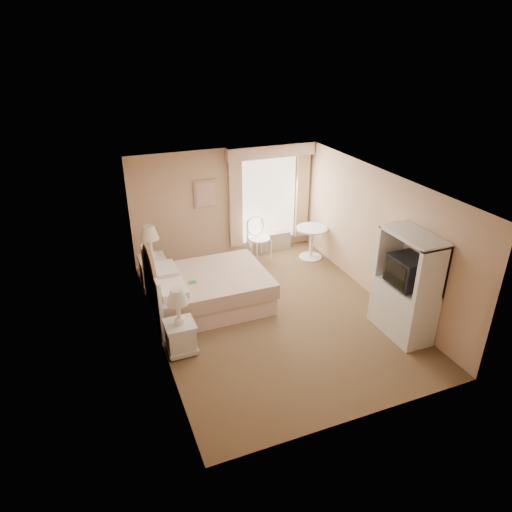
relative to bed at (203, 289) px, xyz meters
name	(u,v)px	position (x,y,z in m)	size (l,w,h in m)	color
room	(275,253)	(1.12, -0.75, 0.89)	(4.21, 5.51, 2.51)	brown
window	(270,196)	(2.17, 1.90, 0.98)	(2.05, 0.22, 2.51)	white
framed_art	(206,194)	(0.67, 1.96, 1.19)	(0.52, 0.04, 0.62)	tan
bed	(203,289)	(0.00, 0.00, 0.00)	(2.16, 1.70, 1.50)	#DFA091
nightstand_near	(180,329)	(-0.72, -1.20, 0.07)	(0.47, 0.47, 1.14)	white
nightstand_far	(152,263)	(-0.72, 1.21, 0.12)	(0.53, 0.53, 1.28)	white
round_table	(311,238)	(2.87, 1.12, 0.14)	(0.70, 0.70, 0.74)	white
cafe_chair	(258,235)	(1.71, 1.54, 0.23)	(0.59, 0.59, 1.02)	white
armoire	(405,293)	(2.93, -2.05, 0.41)	(0.56, 1.11, 1.85)	white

